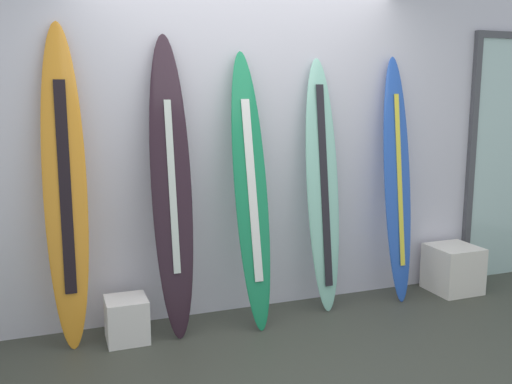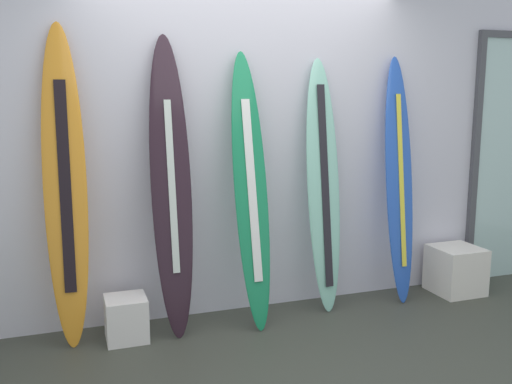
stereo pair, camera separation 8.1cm
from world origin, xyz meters
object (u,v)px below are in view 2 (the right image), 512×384
surfboard_seafoam (323,188)px  surfboard_charcoal (171,186)px  display_block_left (456,270)px  surfboard_emerald (251,192)px  surfboard_cobalt (399,182)px  surfboard_sunset (65,187)px  display_block_center (126,318)px

surfboard_seafoam → surfboard_charcoal: bearing=-177.7°
display_block_left → surfboard_emerald: bearing=-179.5°
surfboard_charcoal → surfboard_cobalt: surfboard_charcoal is taller
surfboard_charcoal → display_block_left: 2.61m
surfboard_charcoal → surfboard_cobalt: size_ratio=1.06×
surfboard_seafoam → surfboard_emerald: bearing=-171.7°
surfboard_emerald → display_block_left: surfboard_emerald is taller
surfboard_seafoam → surfboard_cobalt: size_ratio=0.99×
surfboard_charcoal → surfboard_sunset: bearing=176.1°
surfboard_sunset → surfboard_seafoam: bearing=0.0°
display_block_left → surfboard_seafoam: bearing=176.5°
surfboard_sunset → surfboard_charcoal: bearing=-3.9°
surfboard_sunset → display_block_center: (0.35, -0.11, -0.94)m
surfboard_seafoam → surfboard_sunset: bearing=-180.0°
surfboard_emerald → display_block_left: (1.88, 0.01, -0.79)m
surfboard_sunset → display_block_center: surfboard_sunset is taller
surfboard_sunset → surfboard_charcoal: size_ratio=1.03×
surfboard_seafoam → display_block_center: 1.78m
surfboard_charcoal → surfboard_seafoam: (1.21, 0.05, -0.08)m
surfboard_seafoam → display_block_center: surfboard_seafoam is taller
surfboard_sunset → surfboard_cobalt: surfboard_sunset is taller
surfboard_cobalt → display_block_center: size_ratio=6.54×
surfboard_emerald → surfboard_cobalt: 1.31m
surfboard_emerald → surfboard_cobalt: surfboard_emerald is taller
surfboard_emerald → display_block_left: 2.04m
surfboard_charcoal → surfboard_cobalt: 1.89m
surfboard_emerald → surfboard_charcoal: bearing=175.7°
surfboard_charcoal → display_block_center: (-0.35, -0.06, -0.91)m
display_block_left → surfboard_charcoal: bearing=179.3°
surfboard_emerald → surfboard_sunset: bearing=175.9°
surfboard_seafoam → surfboard_cobalt: 0.68m
surfboard_seafoam → surfboard_cobalt: bearing=-1.7°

